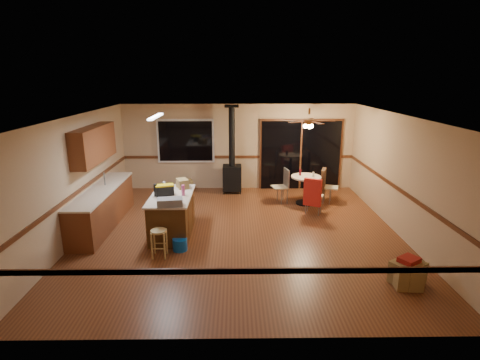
{
  "coord_description": "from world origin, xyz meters",
  "views": [
    {
      "loc": [
        -0.11,
        -7.76,
        3.4
      ],
      "look_at": [
        0.0,
        0.3,
        1.15
      ],
      "focal_mm": 28.0,
      "sensor_mm": 36.0,
      "label": 1
    }
  ],
  "objects_px": {
    "blue_bucket": "(180,244)",
    "chair_left": "(283,182)",
    "toolbox_black": "(165,191)",
    "chair_right": "(324,182)",
    "wood_stove": "(232,169)",
    "bar_stool": "(159,243)",
    "box_corner_a": "(407,272)",
    "box_corner_b": "(407,277)",
    "box_under_window": "(185,186)",
    "chair_near": "(313,192)",
    "toolbox_grey": "(170,202)",
    "dining_table": "(306,185)",
    "kitchen_island": "(172,214)"
  },
  "relations": [
    {
      "from": "blue_bucket",
      "to": "chair_left",
      "type": "relative_size",
      "value": 0.57
    },
    {
      "from": "toolbox_black",
      "to": "chair_right",
      "type": "relative_size",
      "value": 0.54
    },
    {
      "from": "wood_stove",
      "to": "bar_stool",
      "type": "bearing_deg",
      "value": -108.36
    },
    {
      "from": "box_corner_a",
      "to": "wood_stove",
      "type": "bearing_deg",
      "value": 120.12
    },
    {
      "from": "blue_bucket",
      "to": "box_corner_b",
      "type": "distance_m",
      "value": 4.22
    },
    {
      "from": "chair_right",
      "to": "toolbox_black",
      "type": "bearing_deg",
      "value": -152.19
    },
    {
      "from": "bar_stool",
      "to": "box_under_window",
      "type": "height_order",
      "value": "bar_stool"
    },
    {
      "from": "chair_right",
      "to": "box_under_window",
      "type": "relative_size",
      "value": 1.54
    },
    {
      "from": "chair_near",
      "to": "box_under_window",
      "type": "distance_m",
      "value": 4.01
    },
    {
      "from": "toolbox_black",
      "to": "box_corner_b",
      "type": "relative_size",
      "value": 0.88
    },
    {
      "from": "chair_left",
      "to": "box_corner_b",
      "type": "relative_size",
      "value": 1.21
    },
    {
      "from": "toolbox_grey",
      "to": "box_corner_b",
      "type": "bearing_deg",
      "value": -20.46
    },
    {
      "from": "toolbox_black",
      "to": "blue_bucket",
      "type": "xyz_separation_m",
      "value": [
        0.41,
        -0.83,
        -0.88
      ]
    },
    {
      "from": "toolbox_grey",
      "to": "dining_table",
      "type": "bearing_deg",
      "value": 39.75
    },
    {
      "from": "toolbox_black",
      "to": "box_corner_a",
      "type": "bearing_deg",
      "value": -25.5
    },
    {
      "from": "blue_bucket",
      "to": "toolbox_black",
      "type": "bearing_deg",
      "value": 116.27
    },
    {
      "from": "kitchen_island",
      "to": "toolbox_grey",
      "type": "height_order",
      "value": "toolbox_grey"
    },
    {
      "from": "kitchen_island",
      "to": "dining_table",
      "type": "xyz_separation_m",
      "value": [
        3.32,
        1.98,
        0.07
      ]
    },
    {
      "from": "box_under_window",
      "to": "bar_stool",
      "type": "bearing_deg",
      "value": -89.39
    },
    {
      "from": "bar_stool",
      "to": "dining_table",
      "type": "bearing_deg",
      "value": 42.3
    },
    {
      "from": "dining_table",
      "to": "chair_right",
      "type": "relative_size",
      "value": 1.17
    },
    {
      "from": "bar_stool",
      "to": "box_corner_b",
      "type": "xyz_separation_m",
      "value": [
        4.33,
        -1.14,
        -0.1
      ]
    },
    {
      "from": "kitchen_island",
      "to": "box_under_window",
      "type": "bearing_deg",
      "value": 92.33
    },
    {
      "from": "dining_table",
      "to": "chair_near",
      "type": "height_order",
      "value": "chair_near"
    },
    {
      "from": "kitchen_island",
      "to": "box_corner_a",
      "type": "distance_m",
      "value": 4.81
    },
    {
      "from": "blue_bucket",
      "to": "dining_table",
      "type": "relative_size",
      "value": 0.36
    },
    {
      "from": "kitchen_island",
      "to": "bar_stool",
      "type": "height_order",
      "value": "kitchen_island"
    },
    {
      "from": "kitchen_island",
      "to": "wood_stove",
      "type": "distance_m",
      "value": 3.33
    },
    {
      "from": "wood_stove",
      "to": "toolbox_grey",
      "type": "relative_size",
      "value": 5.08
    },
    {
      "from": "box_corner_a",
      "to": "toolbox_grey",
      "type": "bearing_deg",
      "value": 161.28
    },
    {
      "from": "blue_bucket",
      "to": "toolbox_grey",
      "type": "bearing_deg",
      "value": 142.69
    },
    {
      "from": "blue_bucket",
      "to": "box_corner_a",
      "type": "relative_size",
      "value": 0.59
    },
    {
      "from": "dining_table",
      "to": "chair_near",
      "type": "relative_size",
      "value": 1.17
    },
    {
      "from": "box_under_window",
      "to": "chair_left",
      "type": "bearing_deg",
      "value": -19.32
    },
    {
      "from": "toolbox_grey",
      "to": "chair_left",
      "type": "distance_m",
      "value": 3.86
    },
    {
      "from": "bar_stool",
      "to": "box_corner_a",
      "type": "distance_m",
      "value": 4.5
    },
    {
      "from": "wood_stove",
      "to": "chair_right",
      "type": "distance_m",
      "value": 2.72
    },
    {
      "from": "kitchen_island",
      "to": "wood_stove",
      "type": "xyz_separation_m",
      "value": [
        1.3,
        3.05,
        0.28
      ]
    },
    {
      "from": "chair_right",
      "to": "box_under_window",
      "type": "height_order",
      "value": "chair_right"
    },
    {
      "from": "chair_near",
      "to": "box_under_window",
      "type": "xyz_separation_m",
      "value": [
        -3.46,
        1.98,
        -0.42
      ]
    },
    {
      "from": "box_under_window",
      "to": "box_corner_b",
      "type": "xyz_separation_m",
      "value": [
        4.38,
        -5.35,
        -0.01
      ]
    },
    {
      "from": "kitchen_island",
      "to": "box_corner_a",
      "type": "bearing_deg",
      "value": -26.31
    },
    {
      "from": "bar_stool",
      "to": "chair_near",
      "type": "bearing_deg",
      "value": 33.15
    },
    {
      "from": "box_under_window",
      "to": "chair_right",
      "type": "bearing_deg",
      "value": -14.33
    },
    {
      "from": "box_corner_a",
      "to": "box_corner_b",
      "type": "relative_size",
      "value": 1.19
    },
    {
      "from": "chair_right",
      "to": "box_corner_b",
      "type": "distance_m",
      "value": 4.38
    },
    {
      "from": "chair_right",
      "to": "kitchen_island",
      "type": "bearing_deg",
      "value": -151.49
    },
    {
      "from": "bar_stool",
      "to": "chair_right",
      "type": "height_order",
      "value": "chair_right"
    },
    {
      "from": "box_under_window",
      "to": "box_corner_b",
      "type": "distance_m",
      "value": 6.91
    },
    {
      "from": "chair_near",
      "to": "bar_stool",
      "type": "bearing_deg",
      "value": -146.85
    }
  ]
}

